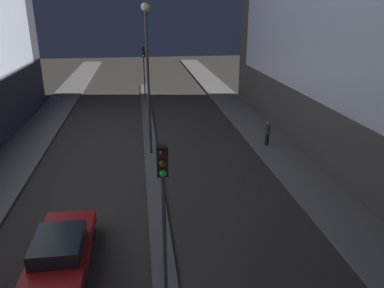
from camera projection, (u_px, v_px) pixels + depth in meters
The scene contains 6 objects.
median_strip at pixel (149, 136), 26.86m from camera, with size 0.86×38.18×0.11m.
traffic_light_near at pixel (163, 191), 10.81m from camera, with size 0.32×0.42×5.05m.
traffic_light_mid at pixel (144, 62), 36.03m from camera, with size 0.32×0.42×5.05m.
street_lamp at pixel (147, 61), 21.67m from camera, with size 0.48×0.48×8.91m.
car_left_lane at pixel (61, 250), 13.21m from camera, with size 1.93×4.73×1.40m.
pedestrian_on_right_sidewalk at pixel (267, 133), 24.65m from camera, with size 0.37×0.37×1.61m.
Camera 1 is at (-0.54, -5.50, 8.79)m, focal length 35.00 mm.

